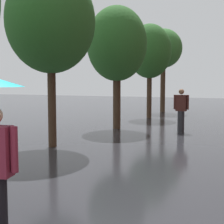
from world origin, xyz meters
name	(u,v)px	position (x,y,z in m)	size (l,w,h in m)	color
street_tree_1	(51,22)	(-3.30, 5.99, 3.70)	(2.62, 2.62, 5.24)	#473323
street_tree_2	(117,44)	(-3.04, 10.38, 3.49)	(2.48, 2.48, 5.06)	#473323
street_tree_3	(150,52)	(-3.07, 14.98, 3.59)	(2.35, 2.35, 5.07)	#473323
street_tree_4	(163,49)	(-3.35, 18.86, 4.08)	(2.43, 2.43, 5.40)	#473323
pedestrian_walking_midground	(181,110)	(-0.36, 10.43, 0.86)	(0.59, 0.26, 1.68)	#2D2D33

